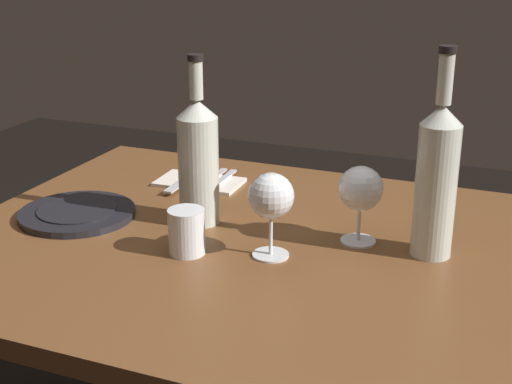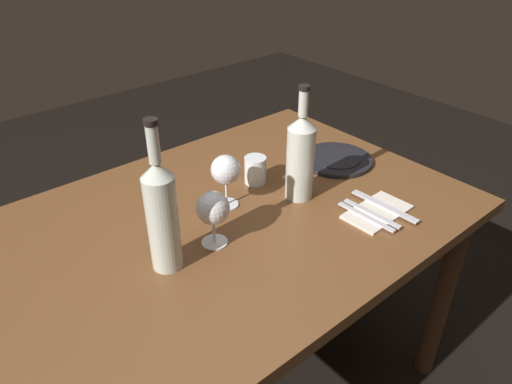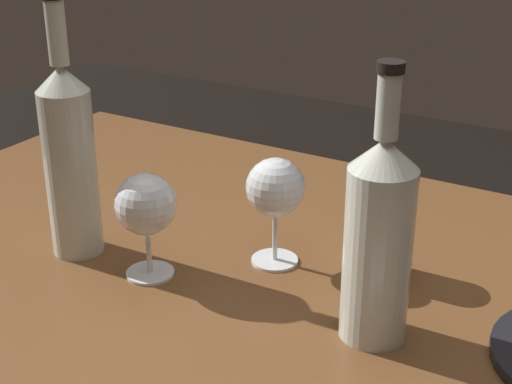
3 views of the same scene
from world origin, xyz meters
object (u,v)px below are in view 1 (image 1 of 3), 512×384
at_px(water_tumbler, 187,234).
at_px(dinner_plate, 77,213).
at_px(wine_bottle_second, 198,159).
at_px(fork_outer, 219,182).
at_px(wine_glass_right, 271,198).
at_px(table_knife, 188,178).
at_px(wine_glass_left, 361,190).
at_px(wine_bottle, 437,177).
at_px(fork_inner, 209,181).
at_px(folded_napkin, 200,182).

distance_m(water_tumbler, dinner_plate, 0.30).
relative_size(wine_bottle_second, fork_outer, 1.84).
xyz_separation_m(wine_glass_right, water_tumbler, (0.14, 0.05, -0.07)).
xyz_separation_m(wine_glass_right, table_knife, (0.32, -0.30, -0.10)).
bearing_deg(wine_glass_left, wine_glass_right, 42.57).
bearing_deg(wine_bottle, wine_glass_left, -1.69).
height_order(wine_bottle_second, fork_inner, wine_bottle_second).
bearing_deg(water_tumbler, dinner_plate, -14.11).
bearing_deg(wine_bottle, fork_inner, -19.44).
xyz_separation_m(wine_bottle, dinner_plate, (0.69, 0.09, -0.14)).
xyz_separation_m(dinner_plate, table_knife, (-0.11, -0.27, 0.00)).
relative_size(fork_outer, table_knife, 0.86).
height_order(wine_glass_right, table_knife, wine_glass_right).
bearing_deg(water_tumbler, fork_outer, -74.41).
relative_size(wine_glass_right, fork_outer, 0.86).
relative_size(wine_glass_right, fork_inner, 0.86).
relative_size(wine_glass_left, fork_inner, 0.81).
bearing_deg(fork_outer, wine_glass_left, 153.72).
bearing_deg(dinner_plate, table_knife, -111.88).
relative_size(wine_bottle, dinner_plate, 1.59).
xyz_separation_m(wine_glass_left, dinner_plate, (0.56, 0.09, -0.09)).
bearing_deg(wine_glass_left, fork_inner, -24.81).
height_order(folded_napkin, fork_inner, fork_inner).
height_order(wine_glass_right, water_tumbler, wine_glass_right).
relative_size(wine_bottle_second, water_tumbler, 4.00).
xyz_separation_m(dinner_plate, fork_inner, (-0.16, -0.27, 0.00)).
bearing_deg(wine_glass_right, fork_outer, -51.41).
relative_size(water_tumbler, dinner_plate, 0.36).
distance_m(water_tumbler, fork_outer, 0.36).
xyz_separation_m(water_tumbler, dinner_plate, (0.29, -0.07, -0.03)).
xyz_separation_m(folded_napkin, fork_outer, (-0.05, 0.00, 0.01)).
distance_m(fork_inner, table_knife, 0.05).
relative_size(folded_napkin, fork_inner, 1.08).
bearing_deg(folded_napkin, dinner_plate, 62.91).
bearing_deg(fork_outer, folded_napkin, 0.00).
bearing_deg(wine_bottle_second, wine_glass_left, -175.99).
relative_size(wine_bottle_second, table_knife, 1.57).
height_order(wine_bottle_second, fork_outer, wine_bottle_second).
distance_m(wine_glass_right, folded_napkin, 0.43).
xyz_separation_m(wine_glass_left, fork_inner, (0.39, -0.18, -0.09)).
bearing_deg(fork_outer, wine_glass_right, 128.59).
bearing_deg(wine_bottle, wine_bottle_second, 2.33).
distance_m(wine_glass_left, folded_napkin, 0.47).
height_order(folded_napkin, fork_outer, fork_outer).
distance_m(wine_bottle, folded_napkin, 0.60).
xyz_separation_m(wine_glass_left, wine_bottle, (-0.13, 0.00, 0.04)).
bearing_deg(fork_inner, fork_outer, 180.00).
bearing_deg(wine_glass_right, fork_inner, -48.61).
bearing_deg(fork_inner, wine_bottle, 160.56).
distance_m(wine_glass_left, fork_outer, 0.42).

